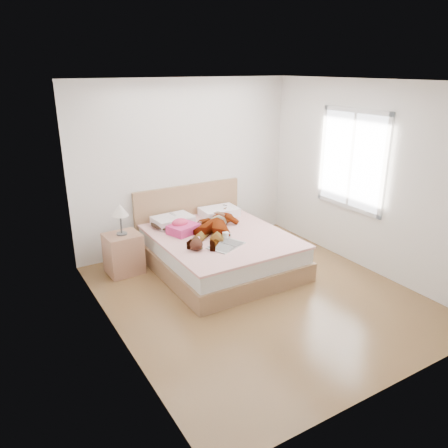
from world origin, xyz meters
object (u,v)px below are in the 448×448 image
at_px(bed, 217,248).
at_px(magazine, 226,245).
at_px(coffee_mug, 226,235).
at_px(plush_toy, 196,244).
at_px(woman, 216,222).
at_px(nightstand, 123,250).
at_px(towel, 183,227).
at_px(phone, 173,214).

bearing_deg(bed, magazine, -106.79).
height_order(coffee_mug, plush_toy, plush_toy).
height_order(bed, coffee_mug, bed).
distance_m(woman, nightstand, 1.37).
relative_size(woman, bed, 0.79).
bearing_deg(towel, magazine, -68.59).
distance_m(woman, towel, 0.50).
distance_m(magazine, nightstand, 1.46).
height_order(woman, bed, bed).
bearing_deg(magazine, phone, 106.07).
distance_m(towel, coffee_mug, 0.65).
xyz_separation_m(woman, bed, (-0.06, -0.14, -0.35)).
distance_m(bed, plush_toy, 0.72).
height_order(woman, nightstand, nightstand).
relative_size(towel, plush_toy, 1.64).
bearing_deg(nightstand, woman, -14.38).
relative_size(magazine, nightstand, 0.55).
bearing_deg(plush_toy, bed, 35.13).
xyz_separation_m(woman, nightstand, (-1.30, 0.33, -0.29)).
relative_size(phone, magazine, 0.19).
relative_size(coffee_mug, nightstand, 0.13).
xyz_separation_m(phone, bed, (0.44, -0.54, -0.43)).
height_order(phone, towel, phone).
relative_size(woman, magazine, 2.95).
height_order(bed, plush_toy, bed).
bearing_deg(towel, bed, -29.56).
height_order(towel, magazine, towel).
xyz_separation_m(woman, plush_toy, (-0.59, -0.51, -0.04)).
xyz_separation_m(towel, coffee_mug, (0.41, -0.51, -0.03)).
xyz_separation_m(magazine, coffee_mug, (0.13, 0.22, 0.04)).
bearing_deg(bed, woman, 66.48).
bearing_deg(woman, bed, -70.60).
distance_m(phone, bed, 0.82).
bearing_deg(phone, magazine, -121.00).
xyz_separation_m(woman, coffee_mug, (-0.08, -0.40, -0.06)).
bearing_deg(phone, coffee_mug, -109.43).
height_order(bed, magazine, bed).
relative_size(woman, coffee_mug, 12.30).
bearing_deg(magazine, coffee_mug, 59.88).
bearing_deg(plush_toy, towel, 80.55).
relative_size(coffee_mug, plush_toy, 0.46).
xyz_separation_m(bed, magazine, (-0.15, -0.48, 0.24)).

